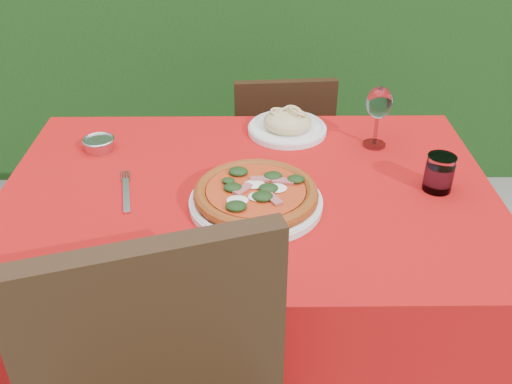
{
  "coord_description": "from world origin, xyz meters",
  "views": [
    {
      "loc": [
        0.01,
        -1.23,
        1.53
      ],
      "look_at": [
        0.02,
        -0.05,
        0.77
      ],
      "focal_mm": 40.0,
      "sensor_mm": 36.0,
      "label": 1
    }
  ],
  "objects_px": {
    "water_glass": "(439,175)",
    "steel_ramekin": "(99,145)",
    "chair_far": "(281,155)",
    "wine_glass": "(379,105)",
    "fork": "(126,195)",
    "pasta_plate": "(287,125)",
    "pizza_plate": "(256,196)"
  },
  "relations": [
    {
      "from": "water_glass",
      "to": "steel_ramekin",
      "type": "relative_size",
      "value": 1.14
    },
    {
      "from": "chair_far",
      "to": "wine_glass",
      "type": "bearing_deg",
      "value": 112.52
    },
    {
      "from": "chair_far",
      "to": "steel_ramekin",
      "type": "relative_size",
      "value": 9.52
    },
    {
      "from": "water_glass",
      "to": "fork",
      "type": "xyz_separation_m",
      "value": [
        -0.78,
        -0.03,
        -0.04
      ]
    },
    {
      "from": "chair_far",
      "to": "wine_glass",
      "type": "height_order",
      "value": "wine_glass"
    },
    {
      "from": "chair_far",
      "to": "pasta_plate",
      "type": "height_order",
      "value": "pasta_plate"
    },
    {
      "from": "chair_far",
      "to": "pizza_plate",
      "type": "bearing_deg",
      "value": 78.02
    },
    {
      "from": "wine_glass",
      "to": "steel_ramekin",
      "type": "distance_m",
      "value": 0.8
    },
    {
      "from": "pizza_plate",
      "to": "steel_ramekin",
      "type": "distance_m",
      "value": 0.53
    },
    {
      "from": "wine_glass",
      "to": "pizza_plate",
      "type": "bearing_deg",
      "value": -138.29
    },
    {
      "from": "chair_far",
      "to": "water_glass",
      "type": "bearing_deg",
      "value": 112.17
    },
    {
      "from": "pasta_plate",
      "to": "fork",
      "type": "xyz_separation_m",
      "value": [
        -0.42,
        -0.35,
        -0.02
      ]
    },
    {
      "from": "chair_far",
      "to": "pizza_plate",
      "type": "height_order",
      "value": "pizza_plate"
    },
    {
      "from": "chair_far",
      "to": "wine_glass",
      "type": "relative_size",
      "value": 4.41
    },
    {
      "from": "pasta_plate",
      "to": "fork",
      "type": "height_order",
      "value": "pasta_plate"
    },
    {
      "from": "chair_far",
      "to": "pizza_plate",
      "type": "relative_size",
      "value": 2.1
    },
    {
      "from": "wine_glass",
      "to": "steel_ramekin",
      "type": "height_order",
      "value": "wine_glass"
    },
    {
      "from": "wine_glass",
      "to": "pasta_plate",
      "type": "bearing_deg",
      "value": 160.12
    },
    {
      "from": "pizza_plate",
      "to": "wine_glass",
      "type": "relative_size",
      "value": 2.1
    },
    {
      "from": "pizza_plate",
      "to": "fork",
      "type": "relative_size",
      "value": 1.75
    },
    {
      "from": "pizza_plate",
      "to": "fork",
      "type": "height_order",
      "value": "pizza_plate"
    },
    {
      "from": "chair_far",
      "to": "water_glass",
      "type": "distance_m",
      "value": 0.87
    },
    {
      "from": "pasta_plate",
      "to": "chair_far",
      "type": "bearing_deg",
      "value": 89.07
    },
    {
      "from": "water_glass",
      "to": "pizza_plate",
      "type": "bearing_deg",
      "value": -171.3
    },
    {
      "from": "pizza_plate",
      "to": "fork",
      "type": "xyz_separation_m",
      "value": [
        -0.32,
        0.04,
        -0.02
      ]
    },
    {
      "from": "chair_far",
      "to": "steel_ramekin",
      "type": "xyz_separation_m",
      "value": [
        -0.55,
        -0.49,
        0.31
      ]
    },
    {
      "from": "water_glass",
      "to": "steel_ramekin",
      "type": "xyz_separation_m",
      "value": [
        -0.91,
        0.22,
        -0.03
      ]
    },
    {
      "from": "water_glass",
      "to": "steel_ramekin",
      "type": "bearing_deg",
      "value": 166.27
    },
    {
      "from": "chair_far",
      "to": "pasta_plate",
      "type": "distance_m",
      "value": 0.5
    },
    {
      "from": "pizza_plate",
      "to": "fork",
      "type": "distance_m",
      "value": 0.33
    },
    {
      "from": "wine_glass",
      "to": "chair_far",
      "type": "bearing_deg",
      "value": 116.88
    },
    {
      "from": "pasta_plate",
      "to": "fork",
      "type": "distance_m",
      "value": 0.55
    }
  ]
}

